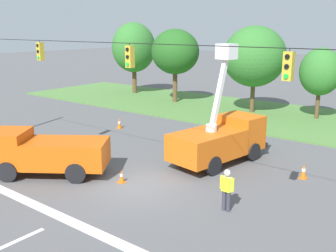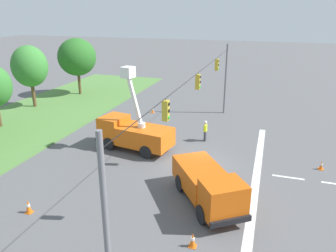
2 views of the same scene
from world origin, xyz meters
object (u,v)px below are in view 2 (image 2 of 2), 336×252
road_worker (205,130)px  traffic_cone_mid_left (149,125)px  traffic_cone_lane_edge_b (196,166)px  traffic_cone_lane_edge_a (152,110)px  traffic_cone_near_bucket (321,165)px  tree_east_end (77,57)px  utility_truck_bucket_lift (133,132)px  traffic_cone_mid_right (193,240)px  traffic_cone_far_left (28,206)px  tree_far_east (30,66)px  utility_truck_support_near (208,185)px

road_worker → traffic_cone_mid_left: 5.62m
traffic_cone_lane_edge_b → traffic_cone_lane_edge_a: bearing=32.5°
traffic_cone_mid_left → traffic_cone_near_bucket: traffic_cone_mid_left is taller
traffic_cone_lane_edge_b → tree_east_end: bearing=49.6°
traffic_cone_mid_left → traffic_cone_lane_edge_a: 5.16m
utility_truck_bucket_lift → traffic_cone_mid_right: size_ratio=8.58×
tree_east_end → traffic_cone_mid_right: (-23.75, -20.70, -4.42)m
traffic_cone_mid_right → traffic_cone_far_left: size_ratio=0.95×
tree_far_east → traffic_cone_near_bucket: 30.08m
traffic_cone_mid_right → traffic_cone_lane_edge_a: bearing=25.3°
tree_east_end → traffic_cone_mid_left: tree_east_end is taller
traffic_cone_mid_left → tree_far_east: bearing=79.0°
utility_truck_support_near → traffic_cone_mid_right: utility_truck_support_near is taller
traffic_cone_mid_left → traffic_cone_lane_edge_a: size_ratio=1.31×
traffic_cone_mid_left → traffic_cone_near_bucket: size_ratio=1.20×
traffic_cone_lane_edge_b → traffic_cone_far_left: 10.63m
tree_east_end → traffic_cone_lane_edge_a: size_ratio=11.98×
tree_far_east → traffic_cone_mid_left: tree_far_east is taller
tree_far_east → traffic_cone_lane_edge_b: tree_far_east is taller
utility_truck_support_near → traffic_cone_mid_left: size_ratio=7.86×
utility_truck_bucket_lift → utility_truck_support_near: bearing=-129.9°
tree_far_east → utility_truck_support_near: bearing=-120.8°
utility_truck_bucket_lift → traffic_cone_far_left: (-9.75, 1.96, -1.01)m
tree_east_end → road_worker: tree_east_end is taller
utility_truck_support_near → traffic_cone_lane_edge_b: size_ratio=9.52×
road_worker → traffic_cone_lane_edge_b: road_worker is taller
traffic_cone_mid_left → traffic_cone_mid_right: 16.10m
utility_truck_support_near → traffic_cone_far_left: 9.84m
tree_far_east → traffic_cone_near_bucket: (-6.82, -28.98, -4.27)m
traffic_cone_lane_edge_b → traffic_cone_mid_left: bearing=41.4°
road_worker → traffic_cone_lane_edge_a: 9.33m
tree_east_end → road_worker: bearing=-120.0°
road_worker → traffic_cone_mid_right: 13.16m
tree_far_east → utility_truck_support_near: size_ratio=1.12×
tree_east_end → traffic_cone_mid_right: tree_east_end is taller
utility_truck_bucket_lift → traffic_cone_far_left: utility_truck_bucket_lift is taller
traffic_cone_mid_left → traffic_cone_far_left: 14.37m
tree_far_east → traffic_cone_lane_edge_b: size_ratio=10.66×
traffic_cone_near_bucket → traffic_cone_lane_edge_a: 17.97m
traffic_cone_mid_left → utility_truck_bucket_lift: bearing=-174.8°
traffic_cone_far_left → traffic_cone_mid_left: bearing=-6.2°
tree_east_end → traffic_cone_far_left: bearing=-154.0°
tree_far_east → utility_truck_bucket_lift: 17.28m
traffic_cone_mid_right → traffic_cone_lane_edge_a: traffic_cone_mid_right is taller
tree_east_end → tree_far_east: bearing=165.7°
traffic_cone_mid_left → traffic_cone_lane_edge_b: traffic_cone_mid_left is taller
utility_truck_bucket_lift → utility_truck_support_near: size_ratio=1.06×
traffic_cone_far_left → traffic_cone_lane_edge_a: bearing=-0.1°
tree_far_east → tree_east_end: bearing=-14.3°
utility_truck_support_near → traffic_cone_lane_edge_a: size_ratio=10.27×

